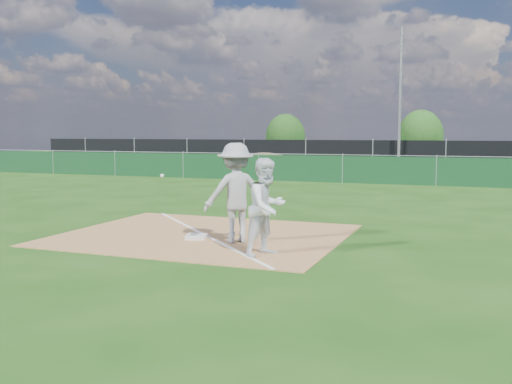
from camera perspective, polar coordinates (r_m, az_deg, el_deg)
ground at (r=20.92m, az=5.69°, el=-0.20°), size 90.00×90.00×0.00m
infield_dirt at (r=12.54m, az=-5.25°, el=-4.29°), size 6.00×5.00×0.02m
foul_line at (r=12.54m, az=-5.25°, el=-4.23°), size 5.01×5.01×0.01m
green_fence at (r=25.71m, az=8.65°, el=2.25°), size 44.00×0.05×1.20m
dirt_mound at (r=30.47m, az=0.84°, el=2.86°), size 3.38×2.60×1.17m
black_fence at (r=33.54m, az=11.59°, el=3.56°), size 46.00×0.04×1.80m
parking_lot at (r=38.52m, az=12.78°, el=2.50°), size 46.00×9.00×0.01m
light_pole at (r=33.05m, az=14.21°, el=8.85°), size 0.16×0.16×8.00m
first_base at (r=12.06m, az=-5.99°, el=-4.46°), size 0.51×0.51×0.09m
play_at_first at (r=11.50m, az=-2.03°, el=-0.08°), size 2.25×1.38×2.01m
runner at (r=10.33m, az=1.09°, el=-1.52°), size 0.98×1.07×1.79m
car_left at (r=39.07m, az=4.58°, el=3.87°), size 5.04×2.92×1.61m
car_mid at (r=38.12m, az=10.72°, el=3.74°), size 5.25×3.31×1.63m
car_right at (r=38.29m, az=19.62°, el=3.36°), size 5.03×2.34×1.42m
tree_left at (r=45.67m, az=2.95°, el=5.56°), size 3.14×3.14×3.72m
tree_mid at (r=44.68m, az=16.13°, el=5.47°), size 3.33×3.33×3.95m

